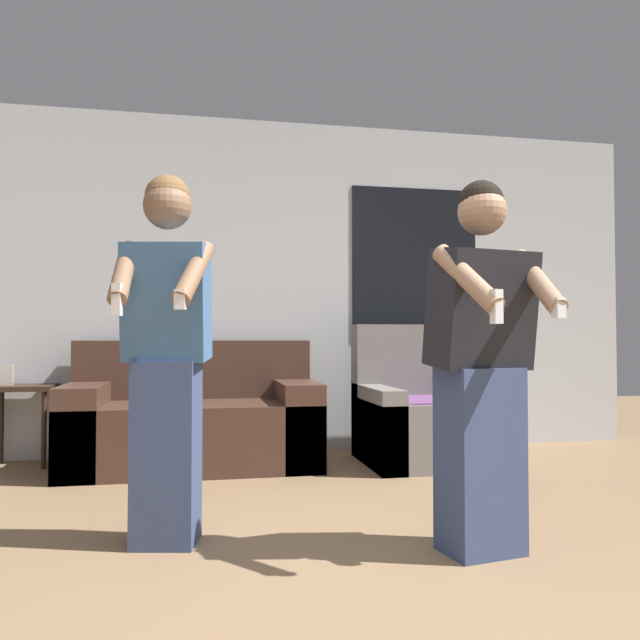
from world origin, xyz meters
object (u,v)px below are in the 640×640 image
at_px(armchair, 420,417).
at_px(side_table, 22,400).
at_px(couch, 194,422).
at_px(person_right, 481,365).
at_px(person_left, 167,352).

distance_m(armchair, side_table, 2.90).
height_order(couch, side_table, couch).
xyz_separation_m(couch, person_right, (1.22, -2.10, 0.49)).
xyz_separation_m(armchair, person_right, (-0.43, -1.93, 0.47)).
bearing_deg(armchair, side_table, 171.97).
height_order(armchair, person_left, person_left).
bearing_deg(side_table, person_right, -43.68).
relative_size(side_table, person_left, 0.44).
bearing_deg(couch, armchair, -6.03).
bearing_deg(side_table, person_left, -60.49).
height_order(couch, person_right, person_right).
height_order(armchair, person_right, person_right).
relative_size(couch, side_table, 2.40).
distance_m(couch, side_table, 1.25).
bearing_deg(person_left, person_right, -15.74).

